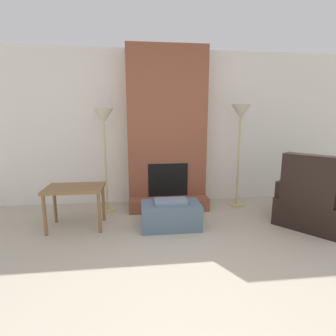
{
  "coord_description": "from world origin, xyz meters",
  "views": [
    {
      "loc": [
        -0.49,
        -1.66,
        1.5
      ],
      "look_at": [
        0.0,
        2.52,
        0.68
      ],
      "focal_mm": 28.0,
      "sensor_mm": 36.0,
      "label": 1
    }
  ],
  "objects_px": {
    "ottoman": "(171,215)",
    "armchair": "(312,205)",
    "floor_lamp_right": "(240,120)",
    "floor_lamp_left": "(104,124)",
    "side_table": "(75,193)"
  },
  "relations": [
    {
      "from": "ottoman",
      "to": "armchair",
      "type": "xyz_separation_m",
      "value": [
        1.96,
        -0.15,
        0.12
      ]
    },
    {
      "from": "armchair",
      "to": "ottoman",
      "type": "bearing_deg",
      "value": 46.85
    },
    {
      "from": "armchair",
      "to": "floor_lamp_right",
      "type": "height_order",
      "value": "floor_lamp_right"
    },
    {
      "from": "floor_lamp_left",
      "to": "floor_lamp_right",
      "type": "distance_m",
      "value": 2.19
    },
    {
      "from": "ottoman",
      "to": "side_table",
      "type": "bearing_deg",
      "value": 173.43
    },
    {
      "from": "armchair",
      "to": "side_table",
      "type": "bearing_deg",
      "value": 46.0
    },
    {
      "from": "floor_lamp_left",
      "to": "floor_lamp_right",
      "type": "xyz_separation_m",
      "value": [
        2.19,
        0.0,
        0.06
      ]
    },
    {
      "from": "side_table",
      "to": "floor_lamp_right",
      "type": "distance_m",
      "value": 2.79
    },
    {
      "from": "armchair",
      "to": "side_table",
      "type": "xyz_separation_m",
      "value": [
        -3.25,
        0.3,
        0.19
      ]
    },
    {
      "from": "side_table",
      "to": "floor_lamp_right",
      "type": "bearing_deg",
      "value": 14.54
    },
    {
      "from": "side_table",
      "to": "floor_lamp_left",
      "type": "height_order",
      "value": "floor_lamp_left"
    },
    {
      "from": "side_table",
      "to": "floor_lamp_left",
      "type": "xyz_separation_m",
      "value": [
        0.34,
        0.66,
        0.9
      ]
    },
    {
      "from": "ottoman",
      "to": "armchair",
      "type": "distance_m",
      "value": 1.97
    },
    {
      "from": "floor_lamp_right",
      "to": "side_table",
      "type": "bearing_deg",
      "value": -165.46
    },
    {
      "from": "armchair",
      "to": "side_table",
      "type": "relative_size",
      "value": 1.56
    }
  ]
}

